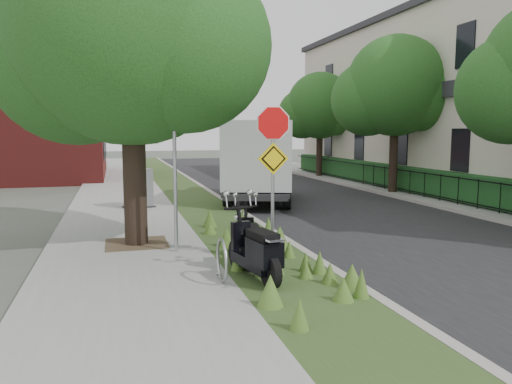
% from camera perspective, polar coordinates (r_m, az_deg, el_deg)
% --- Properties ---
extents(ground, '(120.00, 120.00, 0.00)m').
position_cam_1_polar(ground, '(10.25, 10.48, -8.49)').
color(ground, '#4C5147').
rests_on(ground, ground).
extents(sidewalk_near, '(3.50, 60.00, 0.12)m').
position_cam_1_polar(sidewalk_near, '(19.03, -15.14, -1.26)').
color(sidewalk_near, gray).
rests_on(sidewalk_near, ground).
extents(verge, '(2.00, 60.00, 0.12)m').
position_cam_1_polar(verge, '(19.25, -6.93, -0.97)').
color(verge, '#354A1F').
rests_on(verge, ground).
extents(kerb_near, '(0.20, 60.00, 0.13)m').
position_cam_1_polar(kerb_near, '(19.43, -4.02, -0.85)').
color(kerb_near, '#9E9991').
rests_on(kerb_near, ground).
extents(road, '(7.00, 60.00, 0.01)m').
position_cam_1_polar(road, '(20.43, 5.64, -0.64)').
color(road, black).
rests_on(road, ground).
extents(kerb_far, '(0.20, 60.00, 0.13)m').
position_cam_1_polar(kerb_far, '(21.94, 14.18, -0.14)').
color(kerb_far, '#9E9991').
rests_on(kerb_far, ground).
extents(footpath_far, '(3.20, 60.00, 0.12)m').
position_cam_1_polar(footpath_far, '(22.83, 17.88, -0.00)').
color(footpath_far, gray).
rests_on(footpath_far, ground).
extents(street_tree_main, '(6.21, 5.54, 7.66)m').
position_cam_1_polar(street_tree_main, '(11.89, -14.57, 16.89)').
color(street_tree_main, black).
rests_on(street_tree_main, ground).
extents(bare_post, '(0.08, 0.08, 4.00)m').
position_cam_1_polar(bare_post, '(10.73, -9.27, 3.72)').
color(bare_post, '#A5A8AD').
rests_on(bare_post, ground).
extents(bike_hoop, '(0.06, 0.78, 0.77)m').
position_cam_1_polar(bike_hoop, '(8.71, -3.92, -7.79)').
color(bike_hoop, '#A5A8AD').
rests_on(bike_hoop, ground).
extents(sign_assembly, '(0.94, 0.08, 3.22)m').
position_cam_1_polar(sign_assembly, '(9.90, 1.96, 4.74)').
color(sign_assembly, '#A5A8AD').
rests_on(sign_assembly, ground).
extents(fence_far, '(0.04, 24.00, 1.00)m').
position_cam_1_polar(fence_far, '(22.23, 15.79, 1.47)').
color(fence_far, black).
rests_on(fence_far, ground).
extents(hedge_far, '(1.00, 24.00, 1.10)m').
position_cam_1_polar(hedge_far, '(22.60, 17.30, 1.51)').
color(hedge_far, '#16401A').
rests_on(hedge_far, footpath_far).
extents(terrace_houses, '(7.40, 26.40, 8.20)m').
position_cam_1_polar(terrace_houses, '(24.70, 24.70, 9.73)').
color(terrace_houses, beige).
rests_on(terrace_houses, ground).
extents(brick_building, '(9.40, 10.40, 8.30)m').
position_cam_1_polar(brick_building, '(31.29, -25.48, 9.09)').
color(brick_building, maroon).
rests_on(brick_building, ground).
extents(far_tree_b, '(4.83, 4.31, 6.56)m').
position_cam_1_polar(far_tree_b, '(22.10, 15.46, 11.05)').
color(far_tree_b, black).
rests_on(far_tree_b, ground).
extents(far_tree_c, '(4.37, 3.89, 5.93)m').
position_cam_1_polar(far_tree_c, '(29.21, 7.19, 9.39)').
color(far_tree_c, black).
rests_on(far_tree_c, ground).
extents(scooter_near, '(0.50, 1.70, 0.81)m').
position_cam_1_polar(scooter_near, '(9.73, -0.67, -6.09)').
color(scooter_near, black).
rests_on(scooter_near, ground).
extents(scooter_far, '(0.62, 1.90, 0.91)m').
position_cam_1_polar(scooter_far, '(8.70, 0.26, -7.35)').
color(scooter_far, black).
rests_on(scooter_far, ground).
extents(box_truck, '(3.96, 6.18, 2.61)m').
position_cam_1_polar(box_truck, '(18.81, 0.40, 3.93)').
color(box_truck, '#262628').
rests_on(box_truck, ground).
extents(utility_cabinet, '(1.13, 0.92, 1.31)m').
position_cam_1_polar(utility_cabinet, '(17.43, -13.30, 0.34)').
color(utility_cabinet, '#262628').
rests_on(utility_cabinet, ground).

